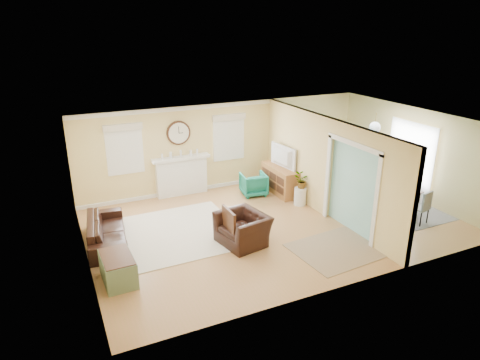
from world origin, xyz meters
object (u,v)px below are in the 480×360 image
(credenza, at_px, (280,180))
(eames_chair, at_px, (243,229))
(sofa, at_px, (107,231))
(green_chair, at_px, (254,184))
(dining_table, at_px, (384,196))

(credenza, bearing_deg, eames_chair, -134.49)
(sofa, relative_size, green_chair, 2.89)
(eames_chair, bearing_deg, credenza, 124.10)
(sofa, xyz_separation_m, credenza, (5.19, 1.07, 0.10))
(sofa, bearing_deg, dining_table, -91.76)
(credenza, distance_m, dining_table, 2.99)
(green_chair, xyz_separation_m, credenza, (0.79, -0.18, 0.07))
(sofa, distance_m, dining_table, 7.35)
(dining_table, bearing_deg, eames_chair, 82.51)
(credenza, xyz_separation_m, dining_table, (2.08, -2.14, -0.09))
(credenza, bearing_deg, green_chair, 166.78)
(credenza, bearing_deg, sofa, -168.36)
(sofa, bearing_deg, credenza, -71.73)
(sofa, bearing_deg, green_chair, -67.47)
(sofa, height_order, green_chair, green_chair)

